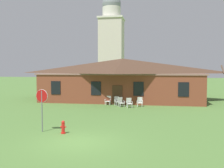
{
  "coord_description": "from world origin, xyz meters",
  "views": [
    {
      "loc": [
        3.91,
        -12.59,
        3.89
      ],
      "look_at": [
        0.38,
        8.63,
        2.59
      ],
      "focal_mm": 40.29,
      "sensor_mm": 36.0,
      "label": 1
    }
  ],
  "objects": [
    {
      "name": "fire_hydrant",
      "position": [
        -1.43,
        1.61,
        0.38
      ],
      "size": [
        0.36,
        0.28,
        0.79
      ],
      "color": "red",
      "rests_on": "ground"
    },
    {
      "name": "lawn_chair_middle",
      "position": [
        1.49,
        12.48,
        0.5
      ],
      "size": [
        0.74,
        0.79,
        0.96
      ],
      "color": "silver",
      "rests_on": "ground"
    },
    {
      "name": "stop_sign",
      "position": [
        -2.85,
        1.79,
        1.88
      ],
      "size": [
        0.8,
        0.14,
        2.64
      ],
      "color": "slate",
      "rests_on": "ground"
    },
    {
      "name": "dome_tower",
      "position": [
        -4.89,
        39.7,
        9.27
      ],
      "size": [
        5.18,
        5.18,
        20.2
      ],
      "color": "beige",
      "rests_on": "ground"
    },
    {
      "name": "ground_plane",
      "position": [
        0.0,
        0.0,
        0.0
      ],
      "size": [
        200.0,
        200.0,
        0.0
      ],
      "primitive_type": "plane",
      "color": "#517A38"
    },
    {
      "name": "brick_building",
      "position": [
        0.0,
        19.18,
        2.64
      ],
      "size": [
        19.32,
        10.4,
        5.2
      ],
      "color": "brown",
      "rests_on": "ground"
    },
    {
      "name": "lawn_chair_left_end",
      "position": [
        0.58,
        12.84,
        0.5
      ],
      "size": [
        0.84,
        0.86,
        0.96
      ],
      "color": "silver",
      "rests_on": "ground"
    },
    {
      "name": "lawn_chair_by_porch",
      "position": [
        -0.93,
        14.04,
        0.5
      ],
      "size": [
        0.7,
        0.73,
        0.96
      ],
      "color": "white",
      "rests_on": "ground"
    },
    {
      "name": "lawn_chair_right_end",
      "position": [
        2.52,
        13.35,
        0.5
      ],
      "size": [
        0.65,
        0.68,
        0.96
      ],
      "color": "white",
      "rests_on": "ground"
    },
    {
      "name": "lawn_chair_near_door",
      "position": [
        0.09,
        13.72,
        0.5
      ],
      "size": [
        0.82,
        0.86,
        0.96
      ],
      "color": "white",
      "rests_on": "ground"
    }
  ]
}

